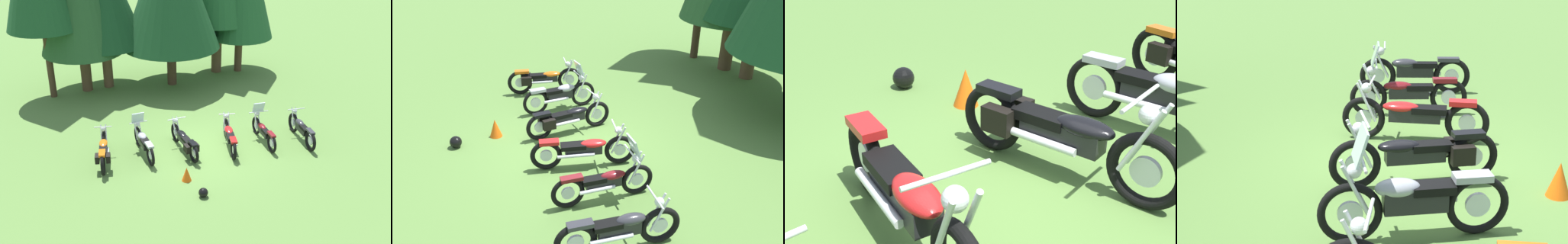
% 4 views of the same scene
% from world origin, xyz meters
% --- Properties ---
extents(ground_plane, '(80.00, 80.00, 0.00)m').
position_xyz_m(ground_plane, '(0.00, 0.00, 0.00)').
color(ground_plane, '#547A38').
extents(motorcycle_1, '(0.65, 2.22, 1.38)m').
position_xyz_m(motorcycle_1, '(-2.20, 0.49, 0.50)').
color(motorcycle_1, black).
rests_on(motorcycle_1, ground_plane).
extents(motorcycle_2, '(0.70, 2.36, 1.01)m').
position_xyz_m(motorcycle_2, '(-0.81, 0.10, 0.44)').
color(motorcycle_2, black).
rests_on(motorcycle_2, ground_plane).
extents(motorcycle_3, '(0.91, 2.32, 1.01)m').
position_xyz_m(motorcycle_3, '(0.81, -0.20, 0.44)').
color(motorcycle_3, black).
rests_on(motorcycle_3, ground_plane).
extents(traffic_cone, '(0.32, 0.32, 0.48)m').
position_xyz_m(traffic_cone, '(-1.45, -1.65, 0.24)').
color(traffic_cone, '#EA590F').
rests_on(traffic_cone, ground_plane).
extents(dropped_helmet, '(0.30, 0.30, 0.30)m').
position_xyz_m(dropped_helmet, '(-1.33, -2.68, 0.15)').
color(dropped_helmet, black).
rests_on(dropped_helmet, ground_plane).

